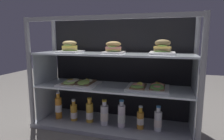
# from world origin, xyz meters

# --- Properties ---
(ground_plane) EXTENTS (6.00, 6.00, 0.02)m
(ground_plane) POSITION_xyz_m (0.00, 0.00, -0.01)
(ground_plane) COLOR #5F5B56
(ground_plane) RESTS_ON ground
(case_base_deck) EXTENTS (1.40, 0.43, 0.04)m
(case_base_deck) POSITION_xyz_m (0.00, 0.00, 0.02)
(case_base_deck) COLOR #9DA1AA
(case_base_deck) RESTS_ON ground
(case_frame) EXTENTS (1.40, 0.43, 0.96)m
(case_frame) POSITION_xyz_m (0.00, 0.10, 0.53)
(case_frame) COLOR gray
(case_frame) RESTS_ON ground
(riser_lower_tier) EXTENTS (1.32, 0.35, 0.33)m
(riser_lower_tier) POSITION_xyz_m (0.00, 0.00, 0.20)
(riser_lower_tier) COLOR silver
(riser_lower_tier) RESTS_ON case_base_deck
(shelf_lower_glass) EXTENTS (1.34, 0.37, 0.01)m
(shelf_lower_glass) POSITION_xyz_m (0.00, 0.00, 0.37)
(shelf_lower_glass) COLOR silver
(shelf_lower_glass) RESTS_ON riser_lower_tier
(riser_upper_tier) EXTENTS (1.32, 0.35, 0.27)m
(riser_upper_tier) POSITION_xyz_m (0.00, 0.00, 0.51)
(riser_upper_tier) COLOR silver
(riser_upper_tier) RESTS_ON shelf_lower_glass
(shelf_upper_glass) EXTENTS (1.34, 0.37, 0.01)m
(shelf_upper_glass) POSITION_xyz_m (0.00, 0.00, 0.66)
(shelf_upper_glass) COLOR silver
(shelf_upper_glass) RESTS_ON riser_upper_tier
(plated_roll_sandwich_mid_left) EXTENTS (0.21, 0.21, 0.10)m
(plated_roll_sandwich_mid_left) POSITION_xyz_m (-0.40, 0.02, 0.70)
(plated_roll_sandwich_mid_left) COLOR white
(plated_roll_sandwich_mid_left) RESTS_ON shelf_upper_glass
(plated_roll_sandwich_center) EXTENTS (0.17, 0.17, 0.10)m
(plated_roll_sandwich_center) POSITION_xyz_m (0.01, 0.01, 0.70)
(plated_roll_sandwich_center) COLOR white
(plated_roll_sandwich_center) RESTS_ON shelf_upper_glass
(plated_roll_sandwich_near_right_corner) EXTENTS (0.19, 0.19, 0.12)m
(plated_roll_sandwich_near_right_corner) POSITION_xyz_m (0.41, 0.02, 0.70)
(plated_roll_sandwich_near_right_corner) COLOR white
(plated_roll_sandwich_near_right_corner) RESTS_ON shelf_upper_glass
(open_sandwich_tray_far_right) EXTENTS (0.34, 0.27, 0.06)m
(open_sandwich_tray_far_right) POSITION_xyz_m (-0.30, -0.02, 0.39)
(open_sandwich_tray_far_right) COLOR white
(open_sandwich_tray_far_right) RESTS_ON shelf_lower_glass
(open_sandwich_tray_near_left_corner) EXTENTS (0.34, 0.28, 0.06)m
(open_sandwich_tray_near_left_corner) POSITION_xyz_m (0.31, -0.01, 0.39)
(open_sandwich_tray_near_left_corner) COLOR white
(open_sandwich_tray_near_left_corner) RESTS_ON shelf_lower_glass
(juice_bottle_front_right_end) EXTENTS (0.06, 0.06, 0.25)m
(juice_bottle_front_right_end) POSITION_xyz_m (-0.52, -0.03, 0.14)
(juice_bottle_front_right_end) COLOR orange
(juice_bottle_front_right_end) RESTS_ON case_base_deck
(juice_bottle_back_left) EXTENTS (0.06, 0.06, 0.20)m
(juice_bottle_back_left) POSITION_xyz_m (-0.36, -0.03, 0.11)
(juice_bottle_back_left) COLOR gold
(juice_bottle_back_left) RESTS_ON case_base_deck
(juice_bottle_near_post) EXTENTS (0.07, 0.07, 0.22)m
(juice_bottle_near_post) POSITION_xyz_m (-0.20, -0.03, 0.12)
(juice_bottle_near_post) COLOR gold
(juice_bottle_near_post) RESTS_ON case_base_deck
(juice_bottle_back_center) EXTENTS (0.07, 0.07, 0.23)m
(juice_bottle_back_center) POSITION_xyz_m (-0.06, -0.04, 0.12)
(juice_bottle_back_center) COLOR white
(juice_bottle_back_center) RESTS_ON case_base_deck
(juice_bottle_front_fourth) EXTENTS (0.06, 0.06, 0.24)m
(juice_bottle_front_fourth) POSITION_xyz_m (0.10, -0.04, 0.13)
(juice_bottle_front_fourth) COLOR white
(juice_bottle_front_fourth) RESTS_ON case_base_deck
(juice_bottle_front_second) EXTENTS (0.06, 0.06, 0.20)m
(juice_bottle_front_second) POSITION_xyz_m (0.26, -0.03, 0.11)
(juice_bottle_front_second) COLOR gold
(juice_bottle_front_second) RESTS_ON case_base_deck
(juice_bottle_tucked_behind) EXTENTS (0.06, 0.06, 0.21)m
(juice_bottle_tucked_behind) POSITION_xyz_m (0.40, -0.02, 0.12)
(juice_bottle_tucked_behind) COLOR white
(juice_bottle_tucked_behind) RESTS_ON case_base_deck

